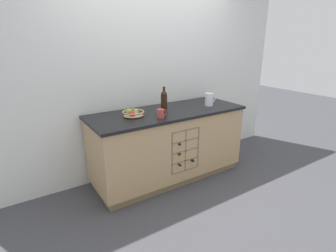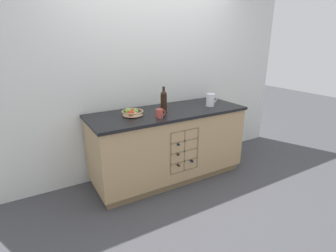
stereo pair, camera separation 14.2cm
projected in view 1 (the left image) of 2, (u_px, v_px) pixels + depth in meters
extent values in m
plane|color=#424247|center=(168.00, 176.00, 3.51)|extent=(14.00, 14.00, 0.00)
cube|color=silver|center=(151.00, 76.00, 3.44)|extent=(4.40, 0.06, 2.55)
cube|color=olive|center=(168.00, 173.00, 3.50)|extent=(1.87, 0.64, 0.09)
cube|color=tan|center=(168.00, 143.00, 3.36)|extent=(1.93, 0.70, 0.78)
cube|color=black|center=(168.00, 112.00, 3.23)|extent=(1.97, 0.74, 0.03)
cube|color=olive|center=(181.00, 148.00, 3.17)|extent=(0.38, 0.01, 0.52)
cube|color=olive|center=(170.00, 153.00, 3.03)|extent=(0.02, 0.10, 0.52)
cube|color=olive|center=(196.00, 146.00, 3.23)|extent=(0.02, 0.10, 0.52)
cube|color=olive|center=(183.00, 169.00, 3.21)|extent=(0.38, 0.10, 0.02)
cube|color=olive|center=(183.00, 159.00, 3.17)|extent=(0.38, 0.10, 0.02)
cube|color=olive|center=(183.00, 149.00, 3.13)|extent=(0.38, 0.10, 0.02)
cube|color=olive|center=(183.00, 139.00, 3.09)|extent=(0.38, 0.10, 0.02)
cube|color=olive|center=(184.00, 129.00, 3.05)|extent=(0.38, 0.10, 0.02)
cube|color=olive|center=(183.00, 149.00, 3.13)|extent=(0.02, 0.10, 0.52)
cylinder|color=black|center=(172.00, 160.00, 3.21)|extent=(0.07, 0.21, 0.07)
cylinder|color=black|center=(178.00, 164.00, 3.10)|extent=(0.03, 0.09, 0.03)
cylinder|color=black|center=(185.00, 156.00, 3.30)|extent=(0.08, 0.19, 0.08)
cylinder|color=black|center=(191.00, 160.00, 3.19)|extent=(0.03, 0.08, 0.03)
cylinder|color=black|center=(171.00, 149.00, 3.18)|extent=(0.08, 0.20, 0.08)
cylinder|color=black|center=(178.00, 153.00, 3.07)|extent=(0.03, 0.09, 0.03)
cylinder|color=black|center=(171.00, 139.00, 3.15)|extent=(0.07, 0.21, 0.07)
cylinder|color=black|center=(178.00, 143.00, 3.03)|extent=(0.03, 0.09, 0.03)
cylinder|color=tan|center=(133.00, 116.00, 3.00)|extent=(0.11, 0.11, 0.01)
cone|color=tan|center=(133.00, 113.00, 2.99)|extent=(0.23, 0.23, 0.05)
torus|color=tan|center=(133.00, 112.00, 2.99)|extent=(0.25, 0.25, 0.02)
sphere|color=#7FA838|center=(129.00, 112.00, 3.00)|extent=(0.08, 0.08, 0.08)
sphere|color=red|center=(132.00, 114.00, 2.94)|extent=(0.07, 0.07, 0.07)
sphere|color=#7FA838|center=(136.00, 112.00, 3.01)|extent=(0.07, 0.07, 0.07)
cylinder|color=white|center=(209.00, 99.00, 3.45)|extent=(0.11, 0.11, 0.17)
torus|color=white|center=(209.00, 94.00, 3.42)|extent=(0.11, 0.11, 0.01)
torus|color=white|center=(212.00, 98.00, 3.48)|extent=(0.11, 0.01, 0.11)
cylinder|color=#B7473D|center=(161.00, 113.00, 2.93)|extent=(0.08, 0.08, 0.10)
torus|color=#B7473D|center=(164.00, 113.00, 2.95)|extent=(0.07, 0.01, 0.07)
cylinder|color=black|center=(164.00, 104.00, 3.12)|extent=(0.08, 0.08, 0.21)
sphere|color=black|center=(164.00, 94.00, 3.08)|extent=(0.07, 0.07, 0.07)
cylinder|color=black|center=(164.00, 92.00, 3.07)|extent=(0.03, 0.03, 0.09)
cylinder|color=black|center=(164.00, 87.00, 3.05)|extent=(0.03, 0.03, 0.01)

